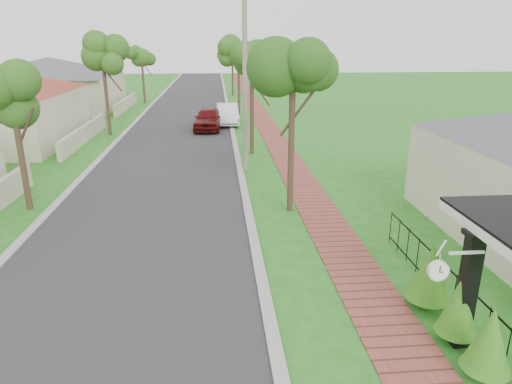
{
  "coord_description": "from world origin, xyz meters",
  "views": [
    {
      "loc": [
        -0.42,
        -8.71,
        6.04
      ],
      "look_at": [
        0.75,
        4.77,
        1.5
      ],
      "focal_mm": 32.0,
      "sensor_mm": 36.0,
      "label": 1
    }
  ],
  "objects_px": {
    "porch_post": "(467,294)",
    "parked_car_white": "(227,114)",
    "utility_pole": "(245,73)",
    "parked_car_red": "(208,119)",
    "near_tree": "(293,75)",
    "station_clock": "(440,269)"
  },
  "relations": [
    {
      "from": "porch_post",
      "to": "near_tree",
      "type": "distance_m",
      "value": 9.15
    },
    {
      "from": "parked_car_white",
      "to": "near_tree",
      "type": "xyz_separation_m",
      "value": [
        1.8,
        -18.41,
        4.15
      ]
    },
    {
      "from": "parked_car_white",
      "to": "utility_pole",
      "type": "height_order",
      "value": "utility_pole"
    },
    {
      "from": "parked_car_red",
      "to": "utility_pole",
      "type": "xyz_separation_m",
      "value": [
        1.93,
        -10.64,
        3.84
      ]
    },
    {
      "from": "porch_post",
      "to": "parked_car_white",
      "type": "relative_size",
      "value": 0.56
    },
    {
      "from": "parked_car_red",
      "to": "station_clock",
      "type": "bearing_deg",
      "value": -74.09
    },
    {
      "from": "utility_pole",
      "to": "near_tree",
      "type": "bearing_deg",
      "value": -77.45
    },
    {
      "from": "parked_car_red",
      "to": "station_clock",
      "type": "height_order",
      "value": "station_clock"
    },
    {
      "from": "parked_car_white",
      "to": "utility_pole",
      "type": "xyz_separation_m",
      "value": [
        0.53,
        -12.71,
        3.86
      ]
    },
    {
      "from": "porch_post",
      "to": "parked_car_white",
      "type": "distance_m",
      "value": 26.74
    },
    {
      "from": "parked_car_red",
      "to": "near_tree",
      "type": "relative_size",
      "value": 0.73
    },
    {
      "from": "parked_car_red",
      "to": "parked_car_white",
      "type": "distance_m",
      "value": 2.5
    },
    {
      "from": "near_tree",
      "to": "parked_car_red",
      "type": "bearing_deg",
      "value": 101.08
    },
    {
      "from": "near_tree",
      "to": "utility_pole",
      "type": "xyz_separation_m",
      "value": [
        -1.27,
        5.7,
        -0.28
      ]
    },
    {
      "from": "parked_car_red",
      "to": "near_tree",
      "type": "bearing_deg",
      "value": -73.75
    },
    {
      "from": "porch_post",
      "to": "station_clock",
      "type": "xyz_separation_m",
      "value": [
        -0.86,
        -0.4,
        0.83
      ]
    },
    {
      "from": "parked_car_red",
      "to": "near_tree",
      "type": "height_order",
      "value": "near_tree"
    },
    {
      "from": "utility_pole",
      "to": "parked_car_white",
      "type": "bearing_deg",
      "value": 92.39
    },
    {
      "from": "station_clock",
      "to": "parked_car_white",
      "type": "bearing_deg",
      "value": 97.0
    },
    {
      "from": "porch_post",
      "to": "parked_car_red",
      "type": "height_order",
      "value": "porch_post"
    },
    {
      "from": "near_tree",
      "to": "porch_post",
      "type": "bearing_deg",
      "value": -73.63
    },
    {
      "from": "parked_car_red",
      "to": "near_tree",
      "type": "distance_m",
      "value": 17.16
    }
  ]
}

